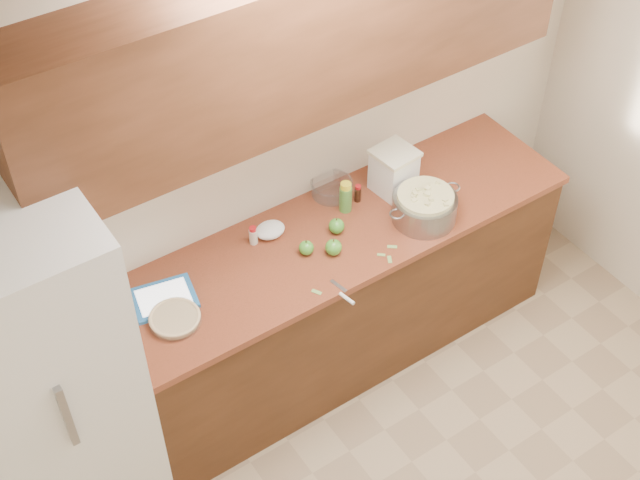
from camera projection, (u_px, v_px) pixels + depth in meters
room_shell at (556, 405)px, 3.16m from camera, size 3.60×3.60×3.60m
counter_run at (323, 302)px, 4.61m from camera, size 2.64×0.68×0.92m
upper_cabinets at (302, 39)px, 3.66m from camera, size 2.60×0.34×0.70m
fridge at (42, 382)px, 3.71m from camera, size 0.70×0.70×1.80m
pie at (175, 319)px, 3.91m from camera, size 0.24×0.24×0.04m
colander at (424, 207)px, 4.34m from camera, size 0.42×0.32×0.16m
flour_canister at (394, 170)px, 4.46m from camera, size 0.22×0.22×0.24m
tablet at (164, 298)px, 4.01m from camera, size 0.32×0.27×0.02m
paring_knife at (346, 297)px, 4.02m from camera, size 0.05×0.18×0.02m
lemon_bottle at (346, 197)px, 4.38m from camera, size 0.06×0.06×0.17m
cinnamon_shaker at (253, 236)px, 4.24m from camera, size 0.04×0.04×0.10m
vanilla_bottle at (358, 193)px, 4.45m from camera, size 0.03×0.03×0.10m
mixing_bowl at (332, 187)px, 4.49m from camera, size 0.22×0.22×0.08m
paper_towel at (270, 230)px, 4.29m from camera, size 0.18×0.17×0.06m
apple_left at (306, 248)px, 4.20m from camera, size 0.07×0.07×0.08m
apple_center at (337, 226)px, 4.30m from camera, size 0.08×0.08×0.09m
apple_front at (334, 247)px, 4.19m from camera, size 0.08×0.08×0.09m
peel_a at (381, 255)px, 4.21m from camera, size 0.04×0.04×0.00m
peel_b at (317, 292)px, 4.04m from camera, size 0.04×0.05×0.00m
peel_c at (390, 259)px, 4.19m from camera, size 0.04×0.05×0.00m
peel_d at (392, 247)px, 4.25m from camera, size 0.05×0.04×0.00m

